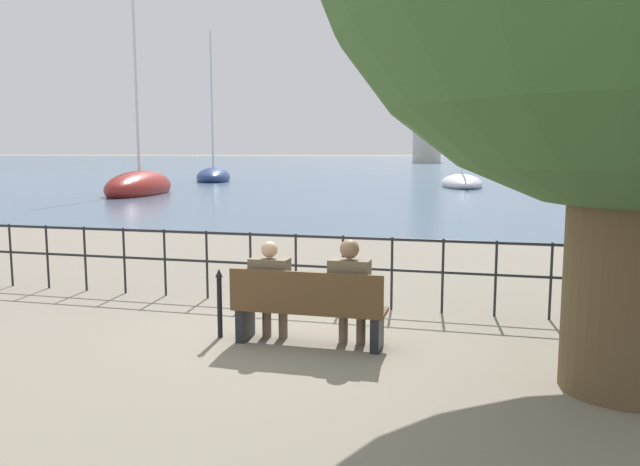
% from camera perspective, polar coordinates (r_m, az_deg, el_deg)
% --- Properties ---
extents(ground_plane, '(1000.00, 1000.00, 0.00)m').
position_cam_1_polar(ground_plane, '(7.46, -0.97, -10.08)').
color(ground_plane, gray).
extents(harbor_water, '(600.00, 300.00, 0.01)m').
position_cam_1_polar(harbor_water, '(165.67, 13.83, 6.43)').
color(harbor_water, '#47607A').
rests_on(harbor_water, ground_plane).
extents(park_bench, '(1.81, 0.45, 0.90)m').
position_cam_1_polar(park_bench, '(7.28, -1.11, -6.98)').
color(park_bench, brown).
rests_on(park_bench, ground_plane).
extents(seated_person_left, '(0.46, 0.35, 1.21)m').
position_cam_1_polar(seated_person_left, '(7.44, -4.53, -4.86)').
color(seated_person_left, brown).
rests_on(seated_person_left, ground_plane).
extents(seated_person_right, '(0.47, 0.35, 1.26)m').
position_cam_1_polar(seated_person_right, '(7.18, 2.75, -5.04)').
color(seated_person_right, brown).
rests_on(seated_person_right, ground_plane).
extents(promenade_railing, '(14.29, 0.04, 1.05)m').
position_cam_1_polar(promenade_railing, '(9.03, 2.11, -2.46)').
color(promenade_railing, black).
rests_on(promenade_railing, ground_plane).
extents(closed_umbrella, '(0.09, 0.09, 0.85)m').
position_cam_1_polar(closed_umbrella, '(7.67, -9.17, -6.00)').
color(closed_umbrella, black).
rests_on(closed_umbrella, ground_plane).
extents(sailboat_1, '(3.84, 7.73, 11.10)m').
position_cam_1_polar(sailboat_1, '(34.81, -16.16, 4.07)').
color(sailboat_1, maroon).
rests_on(sailboat_1, ground_plane).
extents(sailboat_2, '(4.84, 7.20, 11.73)m').
position_cam_1_polar(sailboat_2, '(49.14, -9.72, 5.10)').
color(sailboat_2, navy).
rests_on(sailboat_2, ground_plane).
extents(sailboat_4, '(3.72, 7.55, 9.42)m').
position_cam_1_polar(sailboat_4, '(31.18, 26.81, 3.04)').
color(sailboat_4, maroon).
rests_on(sailboat_4, ground_plane).
extents(sailboat_5, '(3.38, 7.51, 7.05)m').
position_cam_1_polar(sailboat_5, '(41.58, 12.81, 4.49)').
color(sailboat_5, silver).
rests_on(sailboat_5, ground_plane).
extents(harbor_lighthouse, '(6.35, 6.35, 28.48)m').
position_cam_1_polar(harbor_lighthouse, '(144.85, 9.82, 11.67)').
color(harbor_lighthouse, beige).
rests_on(harbor_lighthouse, ground_plane).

